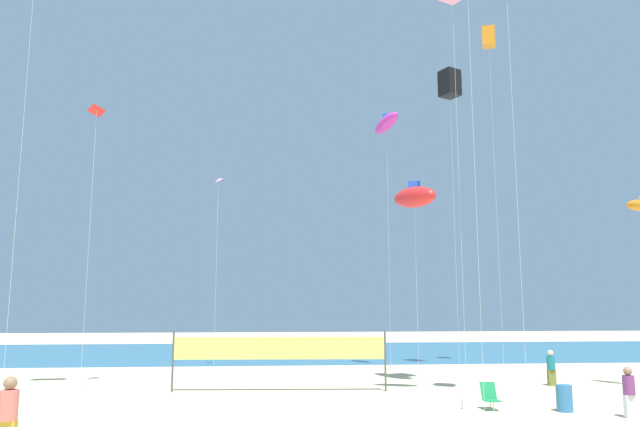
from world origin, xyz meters
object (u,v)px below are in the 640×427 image
Objects in this scene: beach_handbag at (468,404)px; kite_black_box at (450,84)px; kite_orange_box at (489,38)px; kite_magenta_inflatable at (387,123)px; kite_pink_diamond at (218,186)px; folding_beach_chair at (490,395)px; kite_red_inflatable at (414,197)px; beachgoer_coral_shirt at (8,414)px; kite_red_diamond at (97,114)px; beachgoer_plum_shirt at (629,391)px; volleyball_net at (280,350)px; trash_barrel at (564,398)px; beachgoer_teal_shirt at (551,367)px.

kite_black_box is at bearing 73.26° from beach_handbag.
kite_magenta_inflatable is (-6.24, -0.01, -5.44)m from kite_orange_box.
kite_pink_diamond is at bearing 172.77° from kite_magenta_inflatable.
kite_red_inflatable is at bearing 70.09° from folding_beach_chair.
kite_red_diamond reaches higher than beachgoer_coral_shirt.
kite_orange_box is at bearing -169.80° from beachgoer_coral_shirt.
kite_pink_diamond is (-14.27, 14.99, 9.33)m from beachgoer_plum_shirt.
kite_red_diamond is (-14.28, -0.78, 3.35)m from kite_red_inflatable.
kite_red_inflatable is at bearing -88.93° from kite_magenta_inflatable.
kite_magenta_inflatable is (14.18, 6.37, 1.93)m from kite_red_diamond.
volleyball_net reaches higher than beachgoer_coral_shirt.
kite_red_inflatable is at bearing -124.21° from kite_black_box.
kite_magenta_inflatable is at bearing 91.08° from beach_handbag.
kite_red_inflatable is at bearing -137.56° from kite_orange_box.
trash_barrel is at bearing 131.51° from beachgoer_plum_shirt.
kite_black_box is at bearing -170.91° from kite_orange_box.
beachgoer_teal_shirt is at bearing 21.24° from folding_beach_chair.
kite_red_diamond is at bearing 174.15° from volleyball_net.
kite_magenta_inflatable is at bearing -7.23° from kite_pink_diamond.
kite_black_box is at bearing 34.98° from volleyball_net.
folding_beach_chair is at bearing 146.08° from beachgoer_plum_shirt.
volleyball_net is 0.82× the size of kite_pink_diamond.
kite_orange_box is (1.49, 13.80, 18.30)m from beachgoer_plum_shirt.
volleyball_net is 7.92m from beach_handbag.
kite_red_diamond reaches higher than volleyball_net.
kite_red_diamond is 9.04m from kite_pink_diamond.
kite_red_diamond reaches higher than folding_beach_chair.
beachgoer_coral_shirt is at bearing -137.84° from kite_red_inflatable.
kite_orange_box is 1.63× the size of kite_red_diamond.
kite_black_box is 19.27m from kite_red_diamond.
beachgoer_coral_shirt reaches higher than trash_barrel.
kite_pink_diamond is at bearing 132.94° from trash_barrel.
beach_handbag is (12.82, 5.35, -0.82)m from beachgoer_coral_shirt.
kite_orange_box is (18.84, 17.11, 18.16)m from beachgoer_coral_shirt.
volleyball_net is at bearing 170.01° from beachgoer_teal_shirt.
kite_orange_box is at bearing 0.13° from kite_magenta_inflatable.
kite_black_box is at bearing -6.32° from kite_magenta_inflatable.
kite_magenta_inflatable reaches higher than kite_red_inflatable.
beachgoer_coral_shirt is at bearing -157.36° from beach_handbag.
kite_magenta_inflatable is (-3.26, 12.52, 13.27)m from trash_barrel.
kite_pink_diamond is at bearing 175.67° from kite_orange_box.
kite_pink_diamond reaches higher than folding_beach_chair.
kite_magenta_inflatable reaches higher than beachgoer_coral_shirt.
kite_red_diamond is at bearing 160.58° from trash_barrel.
kite_red_inflatable is 9.87m from kite_black_box.
kite_magenta_inflatable is at bearing 100.72° from beachgoer_plum_shirt.
beachgoer_coral_shirt is at bearing -99.56° from kite_pink_diamond.
beachgoer_teal_shirt is 1.77× the size of trash_barrel.
trash_barrel is 2.24× the size of beach_handbag.
kite_magenta_inflatable is (12.60, 17.10, 12.72)m from beachgoer_coral_shirt.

